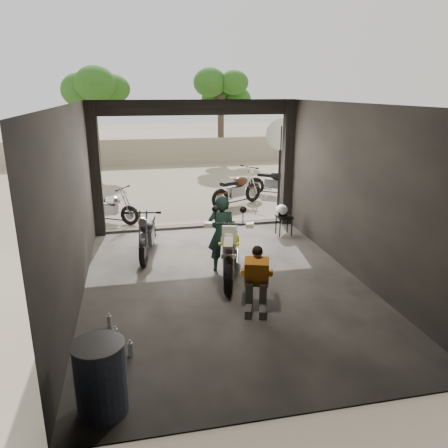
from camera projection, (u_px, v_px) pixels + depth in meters
name	position (u px, v px, depth m)	size (l,w,h in m)	color
ground	(224.00, 284.00, 8.04)	(80.00, 80.00, 0.00)	#7A6D56
garage	(218.00, 209.00, 8.17)	(7.00, 7.13, 3.20)	#2D2B28
boundary_wall	(164.00, 151.00, 20.95)	(18.00, 0.30, 1.20)	gray
tree_left	(90.00, 75.00, 17.96)	(2.20, 2.20, 5.60)	#382B1E
tree_right	(221.00, 87.00, 20.63)	(2.20, 2.20, 5.00)	#382B1E
main_bike	(230.00, 246.00, 8.12)	(0.79, 1.92, 1.28)	#EEECC9
left_bike	(147.00, 231.00, 9.27)	(0.67, 1.64, 1.11)	black
outside_bike_a	(110.00, 205.00, 11.56)	(0.61, 1.48, 1.00)	black
outside_bike_b	(237.00, 187.00, 13.33)	(0.71, 1.72, 1.16)	#401E0F
outside_bike_c	(274.00, 180.00, 14.56)	(0.66, 1.59, 1.08)	black
rider	(221.00, 234.00, 8.40)	(0.55, 0.36, 1.52)	black
mechanic	(256.00, 281.00, 6.93)	(0.52, 0.70, 1.01)	orange
stool	(284.00, 219.00, 10.58)	(0.36, 0.36, 0.50)	black
helmet	(282.00, 210.00, 10.55)	(0.29, 0.31, 0.28)	white
oil_drum	(101.00, 379.00, 4.71)	(0.55, 0.55, 0.86)	#3E4B69
sign_post	(281.00, 148.00, 12.30)	(0.89, 0.08, 2.68)	black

